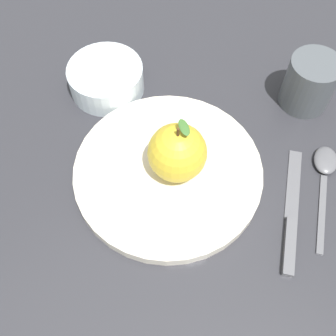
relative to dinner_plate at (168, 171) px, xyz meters
The scene contains 7 objects.
ground_plane 0.03m from the dinner_plate, 50.29° to the right, with size 2.40×2.40×0.00m, color #2D2D33.
dinner_plate is the anchor object (origin of this frame).
apple 0.05m from the dinner_plate, 27.77° to the right, with size 0.08×0.08×0.09m.
side_bowl 0.19m from the dinner_plate, 88.17° to the left, with size 0.12×0.12×0.04m.
cup 0.26m from the dinner_plate, ahead, with size 0.08×0.08×0.08m.
knife 0.18m from the dinner_plate, 56.19° to the right, with size 0.15×0.15×0.01m.
spoon 0.23m from the dinner_plate, 31.87° to the right, with size 0.14×0.13×0.01m.
Camera 1 is at (-0.18, -0.22, 0.51)m, focal length 43.80 mm.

